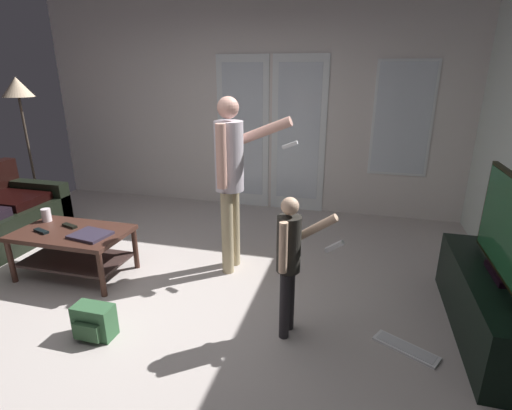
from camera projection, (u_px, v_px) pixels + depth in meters
The scene contains 14 objects.
ground_plane at pixel (157, 306), 3.21m from camera, with size 5.76×5.42×0.02m, color #B5AAA5.
wall_back_with_doors at pixel (252, 107), 5.18m from camera, with size 5.76×0.09×2.83m.
coffee_table at pixel (73, 243), 3.58m from camera, with size 1.00×0.60×0.44m.
tv_stand at pixel (490, 305), 2.79m from camera, with size 0.44×1.47×0.47m.
flat_screen_tv at pixel (508, 228), 2.60m from camera, with size 0.08×1.01×0.71m.
person_adult at pixel (231, 170), 3.49m from camera, with size 0.72×0.44×1.62m.
person_child at pixel (290, 255), 2.67m from camera, with size 0.45×0.28×1.05m.
floor_lamp at pixel (19, 96), 4.76m from camera, with size 0.36×0.36×1.76m.
backpack at pixel (94, 322), 2.79m from camera, with size 0.28×0.19×0.25m.
loose_keyboard at pixel (406, 348), 2.69m from camera, with size 0.45×0.33×0.02m.
laptop_closed at pixel (90, 235), 3.43m from camera, with size 0.32×0.26×0.02m, color #30293A.
cup_near_edge at pixel (46, 215), 3.75m from camera, with size 0.09×0.09×0.13m, color white.
tv_remote_black at pixel (41, 231), 3.51m from camera, with size 0.17×0.05×0.02m, color black.
dvd_remote_slim at pixel (70, 226), 3.63m from camera, with size 0.17×0.05×0.02m, color black.
Camera 1 is at (1.50, -2.46, 1.83)m, focal length 27.33 mm.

